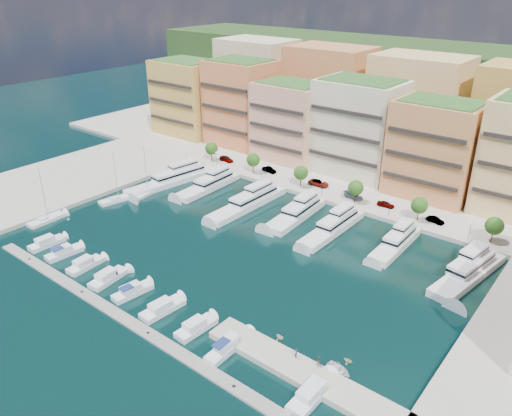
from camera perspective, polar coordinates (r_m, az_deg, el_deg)
The scene contains 55 objects.
ground at distance 104.01m, azimuth -1.67°, elevation -4.67°, with size 400.00×400.00×0.00m, color black.
north_quay at distance 152.12m, azimuth 13.64°, elevation 4.61°, with size 220.00×64.00×2.00m, color #9E998E.
west_quay at distance 144.59m, azimuth -22.97°, elevation 2.16°, with size 34.00×76.00×2.00m, color #9E998E.
hillside at distance 194.83m, azimuth 19.95°, elevation 8.34°, with size 240.00×40.00×58.00m, color #1E3515.
south_pontoon at distance 89.32m, azimuth -15.99°, elevation -11.42°, with size 72.00×2.20×0.35m, color gray.
finger_pier at distance 75.33m, azimuth 5.33°, elevation -18.45°, with size 32.00×5.00×2.00m, color #9E998E.
apartment_0 at distance 176.20m, azimuth -7.77°, elevation 12.43°, with size 22.00×16.50×24.80m.
apartment_1 at distance 162.62m, azimuth -1.74°, elevation 11.93°, with size 20.00×16.50×26.80m.
apartment_2 at distance 149.17m, azimuth 4.02°, elevation 9.85°, with size 20.00×15.50×22.80m.
apartment_3 at distance 140.09m, azimuth 11.65°, elevation 9.00°, with size 22.00×16.50×25.80m.
apartment_4 at distance 130.53m, azimuth 19.76°, elevation 6.36°, with size 20.00×15.50×23.80m.
backblock_0 at distance 185.70m, azimuth 0.11°, elevation 14.16°, with size 26.00×18.00×30.00m, color beige.
backblock_1 at distance 169.01m, azimuth 8.29°, elevation 12.78°, with size 26.00×18.00×30.00m, color #D0754E.
backblock_2 at distance 156.35m, azimuth 17.89°, elevation 10.83°, with size 26.00×18.00×30.00m, color #E0C277.
tree_0 at distance 149.48m, azimuth -5.13°, elevation 6.81°, with size 3.80×3.80×5.65m.
tree_1 at distance 139.44m, azimuth -0.33°, elevation 5.53°, with size 3.80×3.80×5.65m.
tree_2 at distance 130.59m, azimuth 5.15°, elevation 4.02°, with size 3.80×3.80×5.65m.
tree_3 at distance 123.19m, azimuth 11.33°, elevation 2.26°, with size 3.80×3.80×5.65m.
tree_4 at distance 117.52m, azimuth 18.18°, elevation 0.29°, with size 3.80×3.80×5.65m.
tree_5 at distance 113.83m, azimuth 25.59°, elevation -1.86°, with size 3.80×3.80×5.65m.
lamppost_0 at distance 145.58m, azimuth -4.59°, elevation 5.93°, with size 0.30×0.30×4.20m.
lamppost_1 at distance 134.58m, azimuth 1.05°, elevation 4.36°, with size 0.30×0.30×4.20m.
lamppost_2 at distance 125.20m, azimuth 7.58°, elevation 2.48°, with size 0.30×0.30×4.20m.
lamppost_3 at distance 117.84m, azimuth 15.02°, elevation 0.29°, with size 0.30×0.30×4.20m.
lamppost_4 at distance 112.91m, azimuth 23.28°, elevation -2.14°, with size 0.30×0.30×4.20m.
yacht_0 at distance 137.86m, azimuth -9.21°, elevation 3.38°, with size 8.27×27.93×7.30m.
yacht_1 at distance 132.95m, azimuth -5.28°, elevation 2.71°, with size 5.55×21.12×7.30m.
yacht_2 at distance 122.21m, azimuth -0.71°, elevation 0.78°, with size 5.05×25.35×7.30m.
yacht_3 at distance 117.14m, azimuth 4.79°, elevation -0.45°, with size 6.27×20.47×7.30m.
yacht_4 at distance 111.80m, azimuth 8.90°, elevation -2.08°, with size 4.45×21.88×7.30m.
yacht_5 at distance 108.14m, azimuth 15.78°, elevation -3.72°, with size 4.34×17.81×7.30m.
yacht_6 at distance 102.70m, azimuth 23.26°, elevation -6.60°, with size 8.01×22.32×7.30m.
cruiser_0 at distance 113.70m, azimuth -22.81°, elevation -3.73°, with size 2.83×7.54×2.55m.
cruiser_1 at distance 108.60m, azimuth -21.12°, elevation -4.81°, with size 3.27×7.56×2.66m.
cruiser_2 at distance 102.94m, azimuth -18.94°, elevation -6.18°, with size 3.18×7.45×2.55m.
cruiser_3 at distance 97.55m, azimuth -16.54°, elevation -7.68°, with size 3.73×8.05×2.55m.
cruiser_4 at distance 92.59m, azimuth -13.97°, elevation -9.27°, with size 3.34×7.68×2.66m.
cruiser_5 at distance 87.37m, azimuth -10.66°, elevation -11.25°, with size 3.44×8.14×2.55m.
cruiser_6 at distance 82.55m, azimuth -6.89°, elevation -13.43°, with size 3.12×7.40×2.55m.
cruiser_7 at distance 78.70m, azimuth -3.17°, elevation -15.51°, with size 2.53×9.00×2.66m.
cruiser_9 at distance 72.15m, azimuth 6.44°, elevation -20.35°, with size 2.90×8.97×2.55m.
sailboat_1 at distance 129.98m, azimuth -15.57°, elevation 0.92°, with size 4.54×9.58×13.20m.
sailboat_2 at distance 132.10m, azimuth -12.43°, elevation 1.68°, with size 4.15×9.75×13.20m.
sailboat_0 at distance 124.65m, azimuth -22.83°, elevation -1.29°, with size 3.19×8.69×13.20m.
tender_1 at distance 80.57m, azimuth 2.73°, elevation -14.48°, with size 1.42×1.65×0.87m, color beige.
tender_3 at distance 77.79m, azimuth 10.48°, elevation -16.74°, with size 1.28×1.49×0.78m, color beige.
tender_2 at distance 76.09m, azimuth 9.45°, elevation -17.78°, with size 2.82×3.95×0.82m, color silver.
car_0 at distance 149.23m, azimuth -3.40°, elevation 5.65°, with size 1.95×4.85×1.65m, color gray.
car_1 at distance 140.72m, azimuth 1.51°, elevation 4.40°, with size 1.55×4.45×1.47m, color gray.
car_2 at distance 132.48m, azimuth 7.19°, elevation 2.85°, with size 2.57×5.57×1.55m, color gray.
car_3 at distance 126.34m, azimuth 11.10°, elevation 1.40°, with size 2.08×5.11×1.48m, color gray.
car_4 at distance 123.42m, azimuth 14.61°, elevation 0.42°, with size 1.67×4.14×1.41m, color gray.
car_5 at distance 118.95m, azimuth 19.81°, elevation -1.31°, with size 1.40×4.02×1.32m, color gray.
person_0 at distance 75.79m, azimuth 4.62°, elevation -16.24°, with size 0.58×0.38×1.60m, color #27364F.
person_1 at distance 74.76m, azimuth 7.14°, elevation -17.01°, with size 0.85×0.66×1.74m, color brown.
Camera 1 is at (58.66, -68.37, 51.99)m, focal length 35.00 mm.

